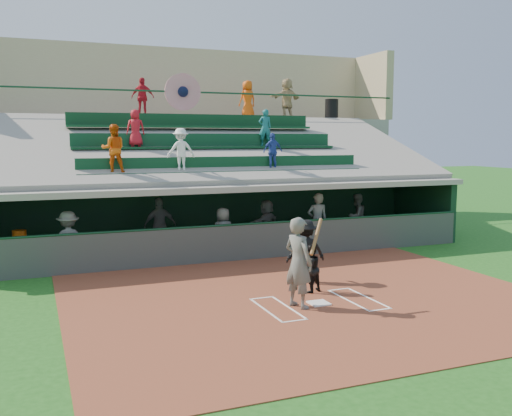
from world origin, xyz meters
name	(u,v)px	position (x,y,z in m)	size (l,w,h in m)	color
ground	(319,305)	(0.00, 0.00, 0.00)	(100.00, 100.00, 0.00)	#1D5818
dirt_slab	(309,298)	(0.00, 0.50, 0.01)	(11.00, 9.00, 0.02)	brown
home_plate	(319,303)	(0.00, 0.00, 0.04)	(0.43, 0.43, 0.03)	white
batters_box_chalk	(319,304)	(0.00, 0.00, 0.02)	(2.65, 1.85, 0.01)	white
dugout_floor	(224,250)	(0.00, 6.75, 0.02)	(16.00, 3.50, 0.04)	gray
concourse_slab	(175,171)	(0.00, 13.50, 2.30)	(20.00, 3.00, 4.60)	gray
grandstand	(193,176)	(-0.01, 10.51, 2.26)	(20.40, 10.40, 7.80)	#464B46
batter_at_plate	(299,262)	(-0.54, -0.05, 1.03)	(0.98, 0.86, 2.01)	#51544F
catcher	(310,268)	(0.26, 0.95, 0.60)	(0.57, 0.44, 1.17)	black
home_umpire	(306,251)	(0.64, 1.95, 0.83)	(1.04, 0.60, 1.62)	black
dugout_bench	(221,237)	(0.23, 7.86, 0.24)	(13.24, 0.40, 0.40)	olive
white_table	(20,255)	(-6.31, 6.36, 0.38)	(0.77, 0.58, 0.67)	silver
water_cooler	(20,237)	(-6.29, 6.41, 0.91)	(0.39, 0.39, 0.39)	#EB5D0D
dugout_player_a	(69,241)	(-5.01, 5.45, 0.87)	(1.08, 0.62, 1.67)	#595C56
dugout_player_b	(160,225)	(-2.09, 7.02, 0.93)	(1.04, 0.43, 1.77)	#60635D
dugout_player_c	(223,233)	(-0.46, 5.46, 0.82)	(0.76, 0.50, 1.56)	#525550
dugout_player_d	(266,223)	(1.47, 6.61, 0.85)	(1.50, 0.48, 1.62)	#61635E
dugout_player_e	(317,221)	(2.88, 5.58, 0.98)	(0.69, 0.45, 1.88)	#5A5C57
dugout_player_f	(357,217)	(5.11, 6.77, 0.88)	(0.81, 0.63, 1.67)	#5D605A
trash_bin	(332,109)	(7.20, 12.53, 5.06)	(0.61, 0.61, 0.92)	black
concourse_staff_a	(143,97)	(-1.50, 12.73, 5.40)	(0.93, 0.39, 1.59)	red
concourse_staff_b	(248,99)	(3.10, 12.72, 5.42)	(0.80, 0.52, 1.64)	#D8500C
concourse_staff_c	(287,99)	(5.13, 13.00, 5.52)	(1.71, 0.54, 1.84)	tan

